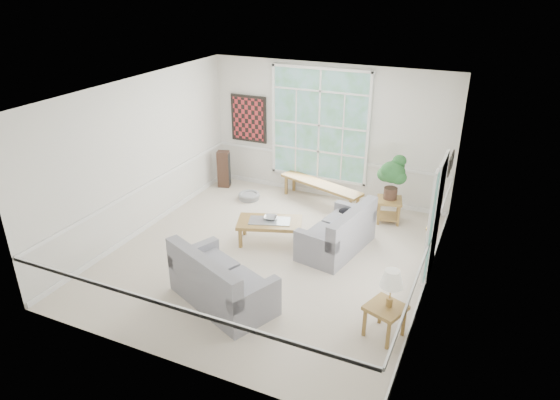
% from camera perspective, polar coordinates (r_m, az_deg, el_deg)
% --- Properties ---
extents(floor, '(5.50, 6.00, 0.01)m').
position_cam_1_polar(floor, '(9.16, -1.09, -6.38)').
color(floor, beige).
rests_on(floor, ground).
extents(ceiling, '(5.50, 6.00, 0.02)m').
position_cam_1_polar(ceiling, '(8.04, -1.27, 12.31)').
color(ceiling, white).
rests_on(ceiling, ground).
extents(wall_back, '(5.50, 0.02, 3.00)m').
position_cam_1_polar(wall_back, '(11.11, 5.54, 7.69)').
color(wall_back, silver).
rests_on(wall_back, ground).
extents(wall_front, '(5.50, 0.02, 3.00)m').
position_cam_1_polar(wall_front, '(6.21, -13.24, -7.28)').
color(wall_front, silver).
rests_on(wall_front, ground).
extents(wall_left, '(0.02, 6.00, 3.00)m').
position_cam_1_polar(wall_left, '(9.91, -15.73, 4.76)').
color(wall_left, silver).
rests_on(wall_left, ground).
extents(wall_right, '(0.02, 6.00, 3.00)m').
position_cam_1_polar(wall_right, '(7.80, 17.39, -0.89)').
color(wall_right, silver).
rests_on(wall_right, ground).
extents(window_back, '(2.30, 0.08, 2.40)m').
position_cam_1_polar(window_back, '(11.10, 4.52, 8.52)').
color(window_back, white).
rests_on(window_back, wall_back).
extents(entry_door, '(0.08, 0.90, 2.10)m').
position_cam_1_polar(entry_door, '(8.54, 17.33, -1.99)').
color(entry_door, white).
rests_on(entry_door, floor).
extents(door_sidelight, '(0.08, 0.26, 1.90)m').
position_cam_1_polar(door_sidelight, '(7.93, 16.76, -3.21)').
color(door_sidelight, white).
rests_on(door_sidelight, wall_right).
extents(wall_art, '(0.90, 0.06, 1.10)m').
position_cam_1_polar(wall_art, '(11.79, -3.62, 9.25)').
color(wall_art, '#5C1A1C').
rests_on(wall_art, wall_back).
extents(wall_frame_near, '(0.04, 0.26, 0.32)m').
position_cam_1_polar(wall_frame_near, '(9.41, 18.74, 3.62)').
color(wall_frame_near, black).
rests_on(wall_frame_near, wall_right).
extents(wall_frame_far, '(0.04, 0.26, 0.32)m').
position_cam_1_polar(wall_frame_far, '(9.78, 19.03, 4.37)').
color(wall_frame_far, black).
rests_on(wall_frame_far, wall_right).
extents(loveseat_right, '(1.12, 1.74, 0.87)m').
position_cam_1_polar(loveseat_right, '(9.21, 6.48, -3.22)').
color(loveseat_right, gray).
rests_on(loveseat_right, floor).
extents(loveseat_front, '(1.94, 1.51, 0.93)m').
position_cam_1_polar(loveseat_front, '(7.79, -6.58, -8.61)').
color(loveseat_front, gray).
rests_on(loveseat_front, floor).
extents(coffee_table, '(1.35, 1.02, 0.45)m').
position_cam_1_polar(coffee_table, '(9.49, -1.18, -3.63)').
color(coffee_table, olive).
rests_on(coffee_table, floor).
extents(pewter_bowl, '(0.38, 0.38, 0.07)m').
position_cam_1_polar(pewter_bowl, '(9.43, -1.10, -2.01)').
color(pewter_bowl, '#929297').
rests_on(pewter_bowl, coffee_table).
extents(window_bench, '(2.06, 1.03, 0.48)m').
position_cam_1_polar(window_bench, '(11.10, 4.64, 0.75)').
color(window_bench, olive).
rests_on(window_bench, floor).
extents(end_table, '(0.60, 0.60, 0.50)m').
position_cam_1_polar(end_table, '(10.51, 12.30, -1.14)').
color(end_table, olive).
rests_on(end_table, floor).
extents(houseplant, '(0.67, 0.67, 0.94)m').
position_cam_1_polar(houseplant, '(10.26, 12.68, 2.57)').
color(houseplant, '#255A28').
rests_on(houseplant, end_table).
extents(side_table, '(0.63, 0.63, 0.50)m').
position_cam_1_polar(side_table, '(7.36, 11.84, -13.36)').
color(side_table, olive).
rests_on(side_table, floor).
extents(table_lamp, '(0.43, 0.43, 0.57)m').
position_cam_1_polar(table_lamp, '(7.06, 12.55, -9.85)').
color(table_lamp, white).
rests_on(table_lamp, side_table).
extents(pet_bed, '(0.64, 0.64, 0.14)m').
position_cam_1_polar(pet_bed, '(11.37, -3.55, 0.46)').
color(pet_bed, gray).
rests_on(pet_bed, floor).
extents(floor_speaker, '(0.32, 0.28, 0.89)m').
position_cam_1_polar(floor_speaker, '(11.96, -6.45, 3.53)').
color(floor_speaker, '#3D271C').
rests_on(floor_speaker, floor).
extents(cat, '(0.40, 0.38, 0.15)m').
position_cam_1_polar(cat, '(9.66, 7.66, -1.32)').
color(cat, black).
rests_on(cat, loveseat_right).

